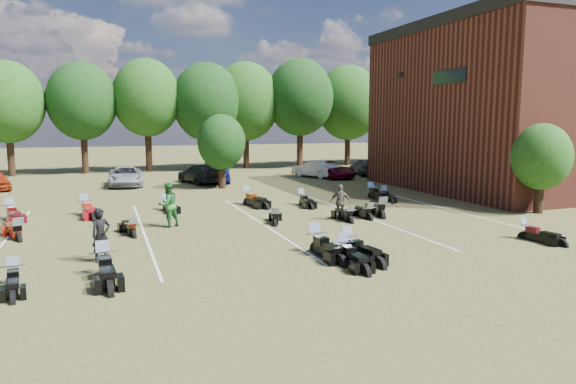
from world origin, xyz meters
name	(u,v)px	position (x,y,z in m)	size (l,w,h in m)	color
ground	(355,233)	(0.00, 0.00, 0.00)	(160.00, 160.00, 0.00)	brown
car_2	(125,176)	(-8.05, 18.99, 0.68)	(2.24, 4.87, 1.35)	gray
car_3	(200,174)	(-2.86, 18.87, 0.69)	(1.94, 4.77, 1.39)	black
car_4	(218,172)	(-1.54, 19.11, 0.76)	(1.78, 4.44, 1.51)	#0C1255
car_5	(315,169)	(6.53, 19.73, 0.67)	(1.42, 4.06, 1.34)	beige
car_6	(331,170)	(7.57, 18.95, 0.66)	(2.20, 4.77, 1.32)	#550414
car_7	(365,167)	(11.28, 20.13, 0.65)	(1.81, 4.46, 1.29)	#3D3D42
person_black	(101,235)	(-9.57, -1.18, 0.86)	(0.63, 0.41, 1.72)	black
person_green	(168,205)	(-6.92, 3.67, 0.95)	(0.93, 0.72, 1.91)	#286D2C
person_grey	(341,202)	(0.62, 2.62, 0.82)	(0.96, 0.40, 1.64)	#564E49
motorcycle_0	(14,286)	(-11.82, -2.93, 0.00)	(0.64, 2.00, 1.12)	black
motorcycle_1	(104,275)	(-9.51, -2.76, 0.00)	(0.79, 2.49, 1.39)	black
motorcycle_2	(316,252)	(-2.69, -2.40, 0.00)	(0.78, 2.45, 1.37)	black
motorcycle_3	(348,255)	(-1.80, -3.09, 0.00)	(0.76, 2.37, 1.32)	black
motorcycle_4	(344,261)	(-2.28, -3.69, 0.00)	(0.71, 2.22, 1.24)	black
motorcycle_5	(525,239)	(5.61, -3.17, 0.00)	(0.64, 2.00, 1.12)	black
motorcycle_7	(19,241)	(-12.51, 2.90, 0.00)	(0.72, 2.27, 1.27)	#9A1D0B
motorcycle_8	(134,237)	(-8.44, 2.12, 0.00)	(0.65, 2.05, 1.15)	black
motorcycle_9	(275,226)	(-2.56, 2.41, 0.00)	(0.64, 2.00, 1.11)	black
motorcycle_11	(382,218)	(2.64, 2.40, 0.00)	(0.80, 2.52, 1.41)	black
motorcycle_12	(350,223)	(0.73, 1.87, 0.00)	(0.65, 2.05, 1.14)	black
motorcycle_13	(369,220)	(1.86, 2.18, 0.00)	(0.65, 2.03, 1.13)	black
motorcycle_14	(11,219)	(-13.54, 7.93, 0.00)	(0.77, 2.41, 1.34)	#470A11
motorcycle_15	(85,215)	(-10.34, 7.98, 0.00)	(0.79, 2.47, 1.38)	maroon
motorcycle_16	(166,210)	(-6.56, 8.08, 0.00)	(0.66, 2.08, 1.16)	black
motorcycle_17	(247,205)	(-2.20, 8.29, 0.00)	(0.80, 2.51, 1.40)	black
motorcycle_18	(302,205)	(0.54, 7.29, 0.00)	(0.68, 2.13, 1.19)	black
motorcycle_19	(371,198)	(5.26, 8.19, 0.00)	(0.74, 2.32, 1.29)	black
motorcycle_20	(384,200)	(5.62, 7.35, 0.00)	(0.64, 2.00, 1.12)	black
tree_line	(200,101)	(-1.00, 29.00, 6.31)	(56.00, 6.00, 9.79)	black
young_tree_near_building	(542,157)	(10.50, 1.00, 2.75)	(2.80, 2.80, 4.16)	black
young_tree_midfield	(221,142)	(-2.00, 15.50, 3.09)	(3.20, 3.20, 4.70)	black
parking_lines	(262,224)	(-3.00, 3.00, 0.01)	(20.10, 14.00, 0.01)	silver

